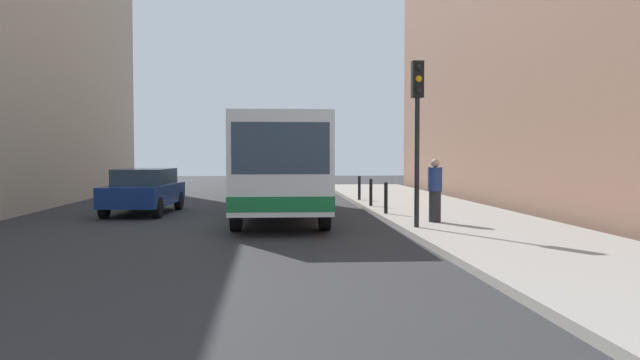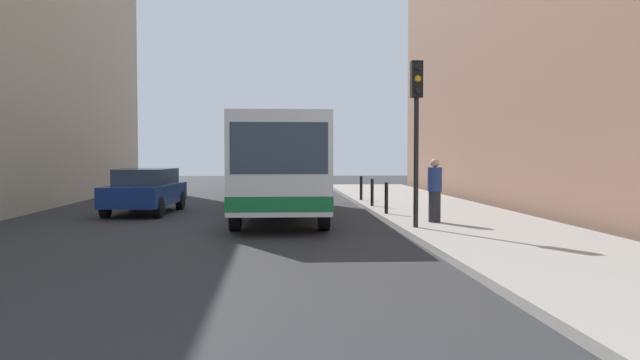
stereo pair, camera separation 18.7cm
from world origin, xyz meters
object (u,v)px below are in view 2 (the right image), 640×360
bollard_mid (372,192)px  bollard_far (361,188)px  car_behind_bus (263,179)px  traffic_light (416,112)px  bus (280,162)px  pedestrian_near_signal (435,191)px  car_beside_bus (146,190)px  bollard_near (386,198)px

bollard_mid → bollard_far: size_ratio=1.00×
car_behind_bus → bollard_far: (3.97, -5.12, -0.16)m
car_behind_bus → bollard_mid: car_behind_bus is taller
traffic_light → bollard_far: (-0.10, 9.45, -2.38)m
bus → pedestrian_near_signal: bearing=139.1°
car_beside_bus → bollard_mid: car_beside_bus is taller
car_behind_bus → pedestrian_near_signal: bearing=109.0°
car_beside_bus → bollard_mid: 7.70m
bus → car_behind_bus: (-0.75, 9.78, -0.94)m
bus → bollard_mid: 3.83m
car_behind_bus → bollard_near: car_behind_bus is taller
car_beside_bus → traffic_light: bearing=147.0°
car_behind_bus → bollard_mid: 8.94m
car_behind_bus → traffic_light: (4.07, -14.57, 2.22)m
bollard_far → car_behind_bus: bearing=127.8°
bollard_far → pedestrian_near_signal: (0.86, -8.28, 0.37)m
bollard_near → car_beside_bus: bearing=164.0°
bollard_mid → bollard_far: same height
bollard_mid → pedestrian_near_signal: pedestrian_near_signal is taller
bus → car_beside_bus: bearing=-13.0°
bus → traffic_light: 5.96m
bollard_mid → bus: bearing=-151.1°
traffic_light → car_beside_bus: bearing=143.0°
pedestrian_near_signal → bollard_mid: bearing=-98.1°
bus → bollard_mid: size_ratio=11.63×
bus → bollard_mid: bus is taller
traffic_light → bollard_near: (-0.10, 3.67, -2.38)m
traffic_light → bollard_far: 9.74m
bollard_near → pedestrian_near_signal: bearing=-70.9°
traffic_light → pedestrian_near_signal: size_ratio=2.43×
bollard_mid → pedestrian_near_signal: 5.47m
bollard_far → pedestrian_near_signal: 8.33m
car_behind_bus → bollard_far: size_ratio=4.66×
car_behind_bus → bollard_near: size_ratio=4.66×
bus → bollard_near: (3.22, -1.12, -1.10)m
bollard_near → bus: bearing=160.8°
bollard_near → bollard_far: size_ratio=1.00×
car_beside_bus → traffic_light: 9.98m
car_beside_bus → bollard_far: size_ratio=4.76×
bus → car_behind_bus: bus is taller
bus → pedestrian_near_signal: bus is taller
bollard_near → pedestrian_near_signal: pedestrian_near_signal is taller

